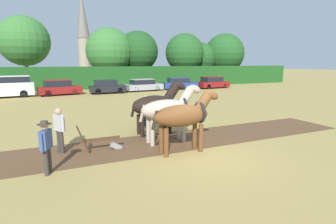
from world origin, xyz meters
name	(u,v)px	position (x,y,z in m)	size (l,w,h in m)	color
ground_plane	(202,155)	(0.00, 0.00, 0.00)	(240.00, 240.00, 0.00)	#A88E4C
plowed_furrow_strip	(70,155)	(-4.51, 1.86, 0.00)	(25.75, 2.86, 0.01)	brown
hedgerow	(98,78)	(0.00, 27.60, 1.43)	(62.75, 1.83, 2.86)	#1E511E
tree_left	(24,41)	(-8.79, 33.95, 6.29)	(6.83, 6.83, 9.72)	#4C3823
tree_center_left	(109,51)	(2.48, 32.01, 5.06)	(6.82, 6.82, 8.48)	#4C3823
tree_center	(138,51)	(7.02, 32.46, 5.09)	(6.26, 6.26, 8.24)	#423323
tree_center_right	(184,53)	(14.58, 31.44, 4.93)	(6.28, 6.28, 8.08)	#4C3823
tree_right	(200,58)	(18.90, 33.85, 4.15)	(5.52, 5.52, 6.92)	#4C3823
tree_far_right	(224,54)	(23.84, 33.62, 5.04)	(7.21, 7.21, 8.65)	#423323
church_spire	(83,32)	(2.11, 67.33, 11.43)	(3.36, 3.36, 21.83)	gray
draft_horse_lead_left	(184,116)	(-0.50, 0.55, 1.40)	(2.85, 0.92, 2.39)	brown
draft_horse_lead_right	(169,109)	(-0.53, 1.96, 1.42)	(2.91, 0.94, 2.50)	#B2A38E
draft_horse_trail_left	(156,105)	(-0.56, 3.37, 1.39)	(2.85, 1.05, 2.52)	black
plow	(104,142)	(-3.26, 1.89, 0.32)	(1.70, 0.47, 1.13)	#4C331E
farmer_at_plow	(59,127)	(-4.82, 2.24, 0.99)	(0.40, 0.62, 1.70)	#38332D
farmer_beside_team	(146,108)	(-0.55, 5.02, 0.96)	(0.42, 0.59, 1.66)	#28334C
farmer_onlooker_left	(46,144)	(-5.20, 0.29, 0.96)	(0.42, 0.61, 1.66)	#38332D
parked_van	(4,86)	(-9.68, 21.58, 1.08)	(5.29, 2.70, 2.09)	silver
parked_car_left	(59,88)	(-4.75, 21.70, 0.77)	(4.49, 2.56, 1.60)	maroon
parked_car_center_left	(107,87)	(0.16, 21.39, 0.72)	(3.88, 1.91, 1.49)	black
parked_car_center	(143,85)	(4.63, 22.20, 0.70)	(4.63, 2.36, 1.44)	#9E9EA8
parked_car_center_right	(180,84)	(9.58, 22.49, 0.73)	(4.54, 2.43, 1.51)	navy
parked_car_right	(213,83)	(14.29, 22.13, 0.75)	(4.59, 2.27, 1.56)	maroon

